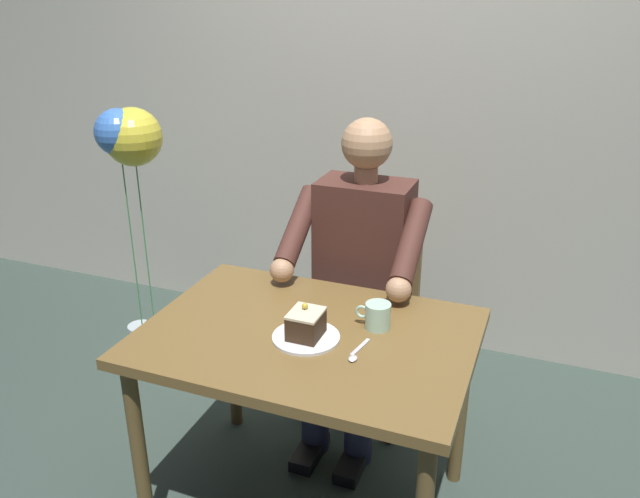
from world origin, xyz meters
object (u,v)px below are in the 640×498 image
chair (369,297)px  coffee_cup (377,315)px  balloon_display (130,163)px  dessert_spoon (356,353)px  cake_slice (306,324)px  seated_person (357,279)px  dining_table (308,355)px

chair → coffee_cup: (-0.20, 0.57, 0.24)m
chair → balloon_display: size_ratio=0.73×
dessert_spoon → balloon_display: balloon_display is taller
balloon_display → cake_slice: bearing=151.0°
dessert_spoon → balloon_display: (1.24, -0.62, 0.31)m
cake_slice → seated_person: bearing=-89.0°
cake_slice → dessert_spoon: 0.19m
dining_table → dessert_spoon: dessert_spoon is taller
chair → dessert_spoon: bearing=103.9°
seated_person → dessert_spoon: (-0.19, 0.58, 0.04)m
dining_table → seated_person: size_ratio=0.81×
dessert_spoon → balloon_display: bearing=-26.6°
balloon_display → chair: bearing=-172.8°
seated_person → balloon_display: (1.05, -0.04, 0.35)m
seated_person → balloon_display: size_ratio=1.02×
cake_slice → coffee_cup: cake_slice is taller
dining_table → balloon_display: bearing=-27.6°
chair → seated_person: size_ratio=0.71×
dining_table → balloon_display: balloon_display is taller
dining_table → cake_slice: (-0.01, 0.04, 0.14)m
coffee_cup → balloon_display: 1.35m
chair → coffee_cup: bearing=109.1°
dining_table → cake_slice: size_ratio=9.22×
chair → cake_slice: chair is taller
cake_slice → coffee_cup: 0.24m
cake_slice → coffee_cup: size_ratio=0.96×
chair → dessert_spoon: size_ratio=6.41×
chair → balloon_display: balloon_display is taller
dining_table → cake_slice: 0.14m
cake_slice → balloon_display: (1.06, -0.59, 0.26)m
seated_person → coffee_cup: (-0.20, 0.40, 0.08)m
balloon_display → dessert_spoon: bearing=153.4°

